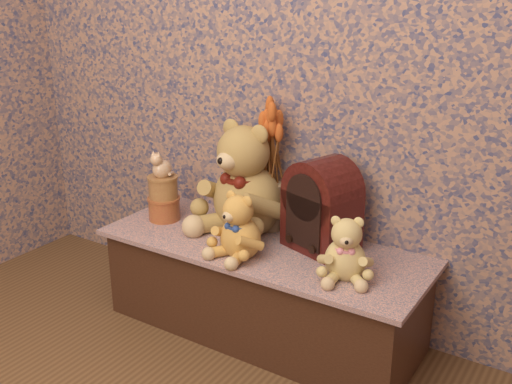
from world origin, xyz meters
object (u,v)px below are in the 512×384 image
teddy_small (346,245)px  biscuit_tin_lower (164,209)px  ceramic_vase (269,206)px  cat_figurine (162,163)px  teddy_large (247,173)px  teddy_medium (241,222)px  cathedral_radio (322,204)px

teddy_small → biscuit_tin_lower: 0.92m
ceramic_vase → cat_figurine: size_ratio=1.60×
cat_figurine → teddy_large: bearing=22.5°
teddy_small → biscuit_tin_lower: teddy_small is taller
teddy_medium → teddy_small: bearing=18.1°
teddy_small → teddy_large: bearing=137.2°
cathedral_radio → cat_figurine: 0.74m
teddy_small → cat_figurine: 0.92m
cathedral_radio → biscuit_tin_lower: 0.75m
biscuit_tin_lower → teddy_medium: bearing=-13.8°
teddy_large → ceramic_vase: size_ratio=2.53×
biscuit_tin_lower → cat_figurine: 0.21m
teddy_small → biscuit_tin_lower: (-0.91, 0.07, -0.08)m
teddy_small → cathedral_radio: cathedral_radio is taller
cathedral_radio → biscuit_tin_lower: size_ratio=2.70×
teddy_medium → biscuit_tin_lower: 0.52m
teddy_small → cat_figurine: size_ratio=2.01×
biscuit_tin_lower → teddy_small: bearing=-4.4°
teddy_large → ceramic_vase: 0.18m
teddy_small → teddy_medium: bearing=162.8°
cathedral_radio → biscuit_tin_lower: cathedral_radio is taller
teddy_medium → teddy_small: 0.42m
ceramic_vase → biscuit_tin_lower: size_ratio=1.45×
ceramic_vase → cat_figurine: bearing=-159.0°
teddy_large → cathedral_radio: teddy_large is taller
ceramic_vase → biscuit_tin_lower: ceramic_vase is taller
cat_figurine → cathedral_radio: bearing=13.8°
teddy_large → ceramic_vase: (0.07, 0.06, -0.15)m
teddy_large → teddy_small: size_ratio=2.00×
teddy_small → cat_figurine: cat_figurine is taller
teddy_medium → cathedral_radio: bearing=55.0°
cathedral_radio → ceramic_vase: size_ratio=1.86×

